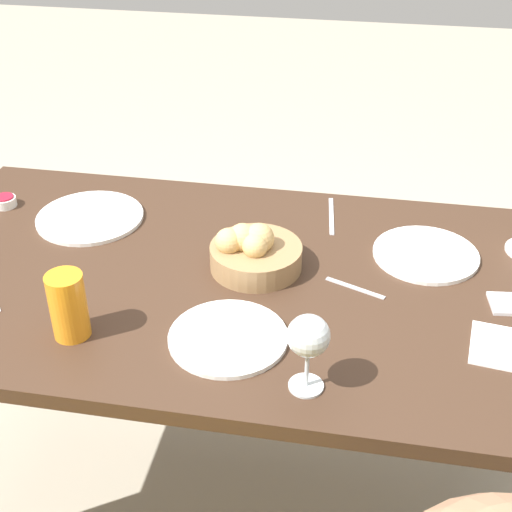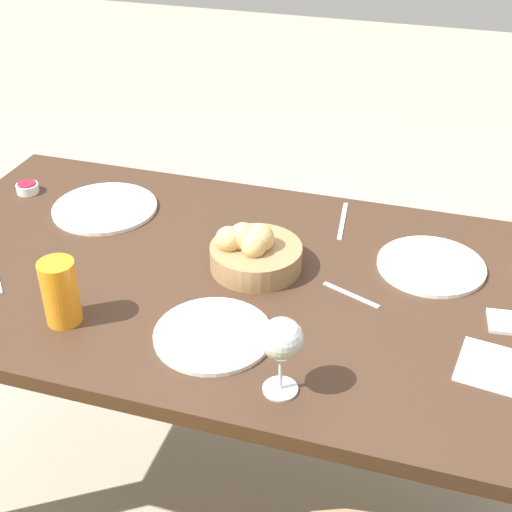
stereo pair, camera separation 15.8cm
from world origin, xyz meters
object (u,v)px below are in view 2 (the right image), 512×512
at_px(plate_near_right, 105,208).
at_px(wine_glass, 281,341).
at_px(bread_basket, 253,252).
at_px(napkin, 495,367).
at_px(plate_far_center, 213,335).
at_px(spoon_coffee, 351,294).
at_px(jam_bowl_berry, 27,188).
at_px(knife_silver, 343,221).
at_px(plate_near_left, 431,266).
at_px(juice_glass, 60,292).

bearing_deg(plate_near_right, wine_glass, 140.30).
height_order(bread_basket, napkin, bread_basket).
distance_m(plate_far_center, spoon_coffee, 0.32).
height_order(jam_bowl_berry, spoon_coffee, jam_bowl_berry).
relative_size(bread_basket, knife_silver, 1.12).
height_order(plate_near_left, plate_far_center, same).
relative_size(knife_silver, spoon_coffee, 1.39).
distance_m(plate_near_left, napkin, 0.34).
relative_size(bread_basket, spoon_coffee, 1.56).
bearing_deg(plate_far_center, spoon_coffee, -136.70).
bearing_deg(knife_silver, jam_bowl_berry, 6.54).
relative_size(plate_near_right, jam_bowl_berry, 4.54).
bearing_deg(juice_glass, wine_glass, 171.90).
relative_size(bread_basket, juice_glass, 1.49).
height_order(juice_glass, wine_glass, wine_glass).
xyz_separation_m(bread_basket, knife_silver, (-0.15, -0.26, -0.04)).
xyz_separation_m(wine_glass, spoon_coffee, (-0.07, -0.32, -0.11)).
bearing_deg(bread_basket, knife_silver, -120.09).
relative_size(jam_bowl_berry, knife_silver, 0.32).
bearing_deg(plate_near_left, jam_bowl_berry, -2.66).
bearing_deg(juice_glass, plate_far_center, -172.99).
height_order(plate_near_right, jam_bowl_berry, jam_bowl_berry).
height_order(juice_glass, spoon_coffee, juice_glass).
xyz_separation_m(jam_bowl_berry, knife_silver, (-0.83, -0.10, -0.01)).
relative_size(wine_glass, napkin, 1.05).
bearing_deg(juice_glass, plate_near_left, -149.25).
bearing_deg(bread_basket, napkin, 160.29).
xyz_separation_m(bread_basket, napkin, (-0.53, 0.19, -0.04)).
distance_m(plate_near_right, spoon_coffee, 0.69).
bearing_deg(plate_near_left, spoon_coffee, 45.26).
relative_size(bread_basket, wine_glass, 1.32).
xyz_separation_m(knife_silver, spoon_coffee, (-0.08, 0.30, 0.00)).
distance_m(plate_far_center, wine_glass, 0.22).
bearing_deg(plate_near_right, bread_basket, 162.31).
bearing_deg(napkin, spoon_coffee, -27.16).
bearing_deg(plate_near_right, napkin, 161.21).
bearing_deg(bread_basket, plate_near_right, -17.69).
relative_size(juice_glass, napkin, 0.93).
distance_m(plate_near_right, knife_silver, 0.61).
bearing_deg(jam_bowl_berry, plate_far_center, 148.11).
bearing_deg(jam_bowl_berry, plate_near_right, 173.99).
xyz_separation_m(plate_near_left, spoon_coffee, (0.15, 0.15, -0.00)).
xyz_separation_m(plate_near_left, knife_silver, (0.23, -0.14, -0.00)).
distance_m(spoon_coffee, napkin, 0.33).
bearing_deg(jam_bowl_berry, bread_basket, 166.31).
distance_m(jam_bowl_berry, knife_silver, 0.84).
height_order(plate_far_center, napkin, plate_far_center).
height_order(juice_glass, napkin, juice_glass).
height_order(bread_basket, jam_bowl_berry, bread_basket).
height_order(plate_near_left, knife_silver, plate_near_left).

